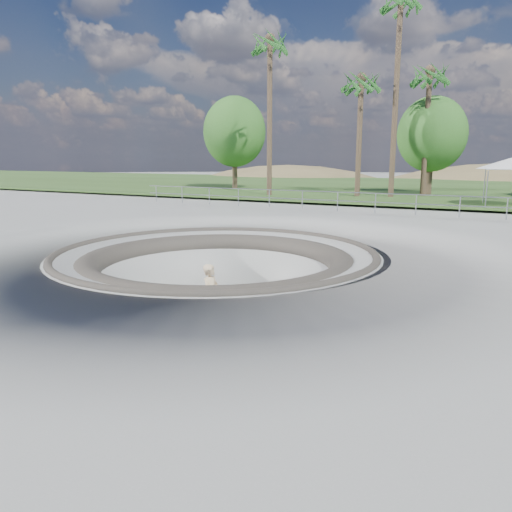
# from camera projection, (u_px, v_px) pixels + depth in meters

# --- Properties ---
(ground) EXTENTS (180.00, 180.00, 0.00)m
(ground) POSITION_uv_depth(u_px,v_px,m) (216.00, 252.00, 15.91)
(ground) COLOR #A3A39E
(ground) RESTS_ON ground
(skate_bowl) EXTENTS (14.00, 14.00, 4.10)m
(skate_bowl) POSITION_uv_depth(u_px,v_px,m) (217.00, 307.00, 16.27)
(skate_bowl) COLOR #A3A39E
(skate_bowl) RESTS_ON ground
(grass_strip) EXTENTS (180.00, 36.00, 0.12)m
(grass_strip) POSITION_uv_depth(u_px,v_px,m) (415.00, 188.00, 45.41)
(grass_strip) COLOR #334F1F
(grass_strip) RESTS_ON ground
(distant_hills) EXTENTS (103.20, 45.00, 28.60)m
(distant_hills) POSITION_uv_depth(u_px,v_px,m) (474.00, 234.00, 65.25)
(distant_hills) COLOR brown
(distant_hills) RESTS_ON ground
(safety_railing) EXTENTS (25.00, 0.06, 1.03)m
(safety_railing) POSITION_uv_depth(u_px,v_px,m) (338.00, 201.00, 26.20)
(safety_railing) COLOR gray
(safety_railing) RESTS_ON ground
(skateboard) EXTENTS (0.91, 0.47, 0.09)m
(skateboard) POSITION_uv_depth(u_px,v_px,m) (212.00, 328.00, 14.32)
(skateboard) COLOR olive
(skateboard) RESTS_ON ground
(skater) EXTENTS (0.47, 0.69, 1.85)m
(skater) POSITION_uv_depth(u_px,v_px,m) (211.00, 296.00, 14.13)
(skater) COLOR beige
(skater) RESTS_ON skateboard
(canopy_white) EXTENTS (5.25, 5.25, 2.67)m
(canopy_white) POSITION_uv_depth(u_px,v_px,m) (512.00, 164.00, 27.80)
(canopy_white) COLOR gray
(canopy_white) RESTS_ON ground
(palm_a) EXTENTS (2.60, 2.60, 11.51)m
(palm_a) POSITION_uv_depth(u_px,v_px,m) (270.00, 49.00, 34.03)
(palm_a) COLOR brown
(palm_a) RESTS_ON ground
(palm_b) EXTENTS (2.60, 2.60, 8.80)m
(palm_b) POSITION_uv_depth(u_px,v_px,m) (361.00, 85.00, 33.45)
(palm_b) COLOR brown
(palm_b) RESTS_ON ground
(palm_c) EXTENTS (2.60, 2.60, 13.70)m
(palm_c) POSITION_uv_depth(u_px,v_px,m) (400.00, 10.00, 31.88)
(palm_c) COLOR brown
(palm_c) RESTS_ON ground
(palm_d) EXTENTS (2.60, 2.60, 9.33)m
(palm_d) POSITION_uv_depth(u_px,v_px,m) (430.00, 78.00, 33.66)
(palm_d) COLOR brown
(palm_d) RESTS_ON ground
(bushy_tree_left) EXTENTS (5.47, 4.97, 7.89)m
(bushy_tree_left) POSITION_uv_depth(u_px,v_px,m) (234.00, 132.00, 42.72)
(bushy_tree_left) COLOR brown
(bushy_tree_left) RESTS_ON ground
(bushy_tree_mid) EXTENTS (4.90, 4.45, 7.06)m
(bushy_tree_mid) POSITION_uv_depth(u_px,v_px,m) (432.00, 134.00, 35.67)
(bushy_tree_mid) COLOR brown
(bushy_tree_mid) RESTS_ON ground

